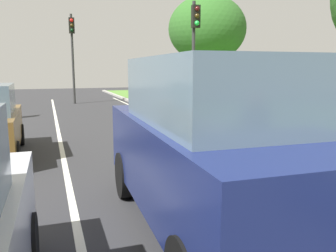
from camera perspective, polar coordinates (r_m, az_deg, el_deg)
name	(u,v)px	position (r m, az deg, el deg)	size (l,w,h in m)	color
ground_plane	(88,147)	(9.79, -12.98, -3.45)	(60.00, 60.00, 0.00)	#2D2D30
lane_line_center	(62,149)	(9.75, -17.08, -3.67)	(0.12, 32.00, 0.01)	silver
lane_line_right_edge	(207,139)	(10.77, 6.42, -2.09)	(0.12, 32.00, 0.01)	silver
grass_verge_right	(332,129)	(13.59, 25.41, -0.43)	(9.00, 48.00, 0.06)	#548433
curb_right	(221,136)	(10.98, 8.78, -1.61)	(0.24, 48.00, 0.12)	#9E9B93
car_suv_ahead	(213,145)	(4.49, 7.34, -3.19)	(2.10, 4.56, 2.28)	navy
traffic_light_near_right	(195,40)	(14.86, 4.41, 13.99)	(0.32, 0.50, 4.89)	#2D2D2D
traffic_light_far_median	(72,44)	(22.08, -15.48, 12.91)	(0.32, 0.50, 5.35)	#2D2D2D
tree_roadside_far	(207,29)	(21.02, 6.45, 15.56)	(4.50, 4.50, 6.33)	#4C331E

